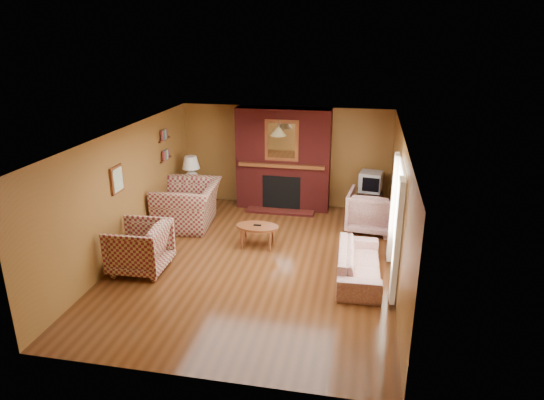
% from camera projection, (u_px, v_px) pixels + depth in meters
% --- Properties ---
extents(floor, '(6.50, 6.50, 0.00)m').
position_uv_depth(floor, '(255.00, 262.00, 9.04)').
color(floor, '#49260F').
rests_on(floor, ground).
extents(ceiling, '(6.50, 6.50, 0.00)m').
position_uv_depth(ceiling, '(254.00, 135.00, 8.24)').
color(ceiling, white).
rests_on(ceiling, wall_back).
extents(wall_back, '(6.50, 0.00, 6.50)m').
position_uv_depth(wall_back, '(285.00, 156.00, 11.64)').
color(wall_back, olive).
rests_on(wall_back, floor).
extents(wall_front, '(6.50, 0.00, 6.50)m').
position_uv_depth(wall_front, '(192.00, 294.00, 5.64)').
color(wall_front, olive).
rests_on(wall_front, floor).
extents(wall_left, '(0.00, 6.50, 6.50)m').
position_uv_depth(wall_left, '(125.00, 193.00, 9.09)').
color(wall_left, olive).
rests_on(wall_left, floor).
extents(wall_right, '(0.00, 6.50, 6.50)m').
position_uv_depth(wall_right, '(399.00, 211.00, 8.19)').
color(wall_right, olive).
rests_on(wall_right, floor).
extents(fireplace, '(2.20, 0.82, 2.40)m').
position_uv_depth(fireplace, '(283.00, 160.00, 11.41)').
color(fireplace, '#5A1513').
rests_on(fireplace, floor).
extents(window_right, '(0.10, 1.85, 2.00)m').
position_uv_depth(window_right, '(396.00, 219.00, 8.04)').
color(window_right, beige).
rests_on(window_right, wall_right).
extents(bookshelf, '(0.09, 0.55, 0.71)m').
position_uv_depth(bookshelf, '(166.00, 146.00, 10.68)').
color(bookshelf, brown).
rests_on(bookshelf, wall_left).
extents(botanical_print, '(0.05, 0.40, 0.50)m').
position_uv_depth(botanical_print, '(117.00, 180.00, 8.69)').
color(botanical_print, brown).
rests_on(botanical_print, wall_left).
extents(pendant_light, '(0.36, 0.36, 0.48)m').
position_uv_depth(pendant_light, '(278.00, 131.00, 10.50)').
color(pendant_light, black).
rests_on(pendant_light, ceiling).
extents(plaid_loveseat, '(1.41, 1.58, 0.95)m').
position_uv_depth(plaid_loveseat, '(188.00, 204.00, 10.59)').
color(plaid_loveseat, maroon).
rests_on(plaid_loveseat, floor).
extents(plaid_armchair, '(1.01, 0.98, 0.89)m').
position_uv_depth(plaid_armchair, '(139.00, 247.00, 8.60)').
color(plaid_armchair, maroon).
rests_on(plaid_armchair, floor).
extents(floral_sofa, '(0.78, 1.87, 0.54)m').
position_uv_depth(floral_sofa, '(359.00, 263.00, 8.40)').
color(floral_sofa, beige).
rests_on(floral_sofa, floor).
extents(floral_armchair, '(1.05, 1.07, 0.89)m').
position_uv_depth(floral_armchair, '(371.00, 211.00, 10.30)').
color(floral_armchair, beige).
rests_on(floral_armchair, floor).
extents(coffee_table, '(0.84, 0.52, 0.47)m').
position_uv_depth(coffee_table, '(257.00, 228.00, 9.55)').
color(coffee_table, brown).
rests_on(coffee_table, floor).
extents(side_table, '(0.47, 0.47, 0.62)m').
position_uv_depth(side_table, '(193.00, 197.00, 11.59)').
color(side_table, brown).
rests_on(side_table, floor).
extents(table_lamp, '(0.42, 0.42, 0.69)m').
position_uv_depth(table_lamp, '(191.00, 169.00, 11.35)').
color(table_lamp, white).
rests_on(table_lamp, side_table).
extents(tv_stand, '(0.60, 0.56, 0.61)m').
position_uv_depth(tv_stand, '(369.00, 203.00, 11.16)').
color(tv_stand, black).
rests_on(tv_stand, floor).
extents(crt_tv, '(0.55, 0.55, 0.45)m').
position_uv_depth(crt_tv, '(371.00, 182.00, 10.98)').
color(crt_tv, '#B1B3B9').
rests_on(crt_tv, tv_stand).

